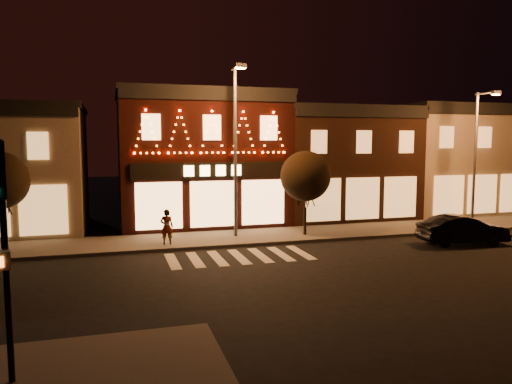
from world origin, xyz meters
name	(u,v)px	position (x,y,z in m)	size (l,w,h in m)	color
ground	(266,281)	(0.00, 0.00, 0.00)	(120.00, 120.00, 0.00)	black
sidewalk_far	(256,236)	(2.00, 8.00, 0.07)	(44.00, 4.00, 0.15)	#47423D
building_pulp	(200,158)	(0.00, 13.98, 4.16)	(10.20, 8.34, 8.30)	black
building_right_a	(335,163)	(9.50, 13.99, 3.76)	(9.20, 8.28, 7.50)	#341C12
building_right_b	(444,159)	(18.50, 13.99, 3.91)	(9.20, 8.28, 7.80)	#796D56
traffic_signal_near	(0,214)	(-7.61, -6.27, 3.74)	(0.42, 0.54, 5.09)	black
streetlamp_mid	(236,138)	(0.87, 7.90, 5.38)	(0.58, 2.04, 8.91)	#59595E
streetlamp_right	(478,149)	(15.02, 6.55, 4.78)	(0.52, 1.81, 7.89)	#59595E
tree_right	(305,176)	(4.62, 7.44, 3.35)	(2.74, 2.74, 4.58)	black
dark_sedan	(463,230)	(11.67, 3.50, 0.73)	(1.55, 4.45, 1.47)	black
pedestrian	(167,227)	(-2.91, 7.01, 1.02)	(0.64, 0.42, 1.75)	gray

